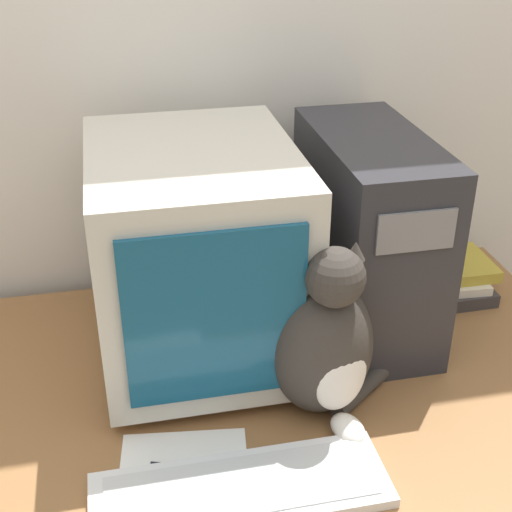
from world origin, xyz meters
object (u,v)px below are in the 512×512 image
crt_monitor (196,253)px  cat (325,343)px  computer_tower (367,234)px  pen (190,467)px  book_stack (455,275)px  keyboard (241,490)px

crt_monitor → cat: (0.19, -0.22, -0.08)m
crt_monitor → cat: crt_monitor is taller
computer_tower → pen: bearing=-139.2°
book_stack → pen: 0.80m
keyboard → pen: bearing=135.7°
crt_monitor → cat: 0.31m
keyboard → book_stack: book_stack is taller
pen → book_stack: bearing=32.8°
computer_tower → book_stack: 0.31m
keyboard → book_stack: size_ratio=2.38×
book_stack → pen: (-0.67, -0.43, -0.03)m
keyboard → pen: keyboard is taller
crt_monitor → cat: size_ratio=1.40×
crt_monitor → pen: crt_monitor is taller
computer_tower → crt_monitor: bearing=-174.5°
cat → pen: size_ratio=2.69×
crt_monitor → computer_tower: 0.36m
pen → keyboard: bearing=-44.3°
cat → pen: (-0.26, -0.10, -0.14)m
computer_tower → pen: computer_tower is taller
keyboard → pen: size_ratio=3.69×
crt_monitor → pen: 0.40m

